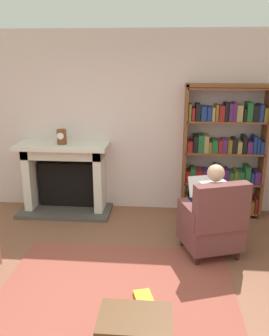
# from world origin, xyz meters

# --- Properties ---
(ground) EXTENTS (14.00, 14.00, 0.00)m
(ground) POSITION_xyz_m (0.00, 0.00, 0.00)
(ground) COLOR brown
(back_wall) EXTENTS (5.60, 0.10, 2.70)m
(back_wall) POSITION_xyz_m (0.00, 2.55, 1.35)
(back_wall) COLOR silver
(back_wall) RESTS_ON ground
(area_rug) EXTENTS (2.40, 1.80, 0.01)m
(area_rug) POSITION_xyz_m (0.00, 0.30, 0.01)
(area_rug) COLOR brown
(area_rug) RESTS_ON ground
(fireplace) EXTENTS (1.40, 0.64, 1.08)m
(fireplace) POSITION_xyz_m (-1.06, 2.30, 0.57)
(fireplace) COLOR #4C4742
(fireplace) RESTS_ON ground
(mantel_clock) EXTENTS (0.14, 0.14, 0.22)m
(mantel_clock) POSITION_xyz_m (-1.06, 2.20, 1.19)
(mantel_clock) COLOR brown
(mantel_clock) RESTS_ON fireplace
(bookshelf) EXTENTS (1.17, 0.32, 1.95)m
(bookshelf) POSITION_xyz_m (1.32, 2.33, 0.96)
(bookshelf) COLOR brown
(bookshelf) RESTS_ON ground
(armchair_reading) EXTENTS (0.80, 0.79, 0.97)m
(armchair_reading) POSITION_xyz_m (1.04, 1.10, 0.42)
(armchair_reading) COLOR #331E14
(armchair_reading) RESTS_ON ground
(seated_reader) EXTENTS (0.48, 0.59, 1.14)m
(seated_reader) POSITION_xyz_m (1.00, 1.21, 0.62)
(seated_reader) COLOR white
(seated_reader) RESTS_ON ground
(side_table) EXTENTS (0.56, 0.39, 0.43)m
(side_table) POSITION_xyz_m (0.26, -0.59, 0.36)
(side_table) COLOR brown
(side_table) RESTS_ON ground
(scattered_books) EXTENTS (0.38, 0.45, 0.04)m
(scattered_books) POSITION_xyz_m (0.34, 0.09, 0.03)
(scattered_books) COLOR gold
(scattered_books) RESTS_ON area_rug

